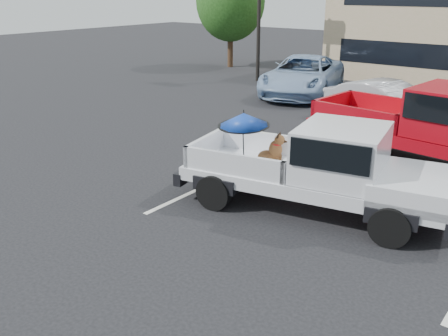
{
  "coord_description": "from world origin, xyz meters",
  "views": [
    {
      "loc": [
        4.1,
        -6.97,
        4.46
      ],
      "look_at": [
        -1.23,
        -0.08,
        1.3
      ],
      "focal_mm": 40.0,
      "sensor_mm": 36.0,
      "label": 1
    }
  ],
  "objects_px": {
    "red_pickup": "(445,125)",
    "blue_suv": "(303,75)",
    "silver_pickup": "(328,165)",
    "silver_sedan": "(387,105)",
    "tree_left": "(230,1)"
  },
  "relations": [
    {
      "from": "red_pickup",
      "to": "blue_suv",
      "type": "xyz_separation_m",
      "value": [
        -7.58,
        6.21,
        -0.33
      ]
    },
    {
      "from": "silver_pickup",
      "to": "silver_sedan",
      "type": "bearing_deg",
      "value": 90.61
    },
    {
      "from": "tree_left",
      "to": "silver_sedan",
      "type": "relative_size",
      "value": 1.32
    },
    {
      "from": "tree_left",
      "to": "silver_sedan",
      "type": "height_order",
      "value": "tree_left"
    },
    {
      "from": "tree_left",
      "to": "blue_suv",
      "type": "relative_size",
      "value": 1.01
    },
    {
      "from": "tree_left",
      "to": "red_pickup",
      "type": "xyz_separation_m",
      "value": [
        15.01,
        -10.76,
        -2.57
      ]
    },
    {
      "from": "red_pickup",
      "to": "silver_sedan",
      "type": "xyz_separation_m",
      "value": [
        -2.63,
        3.15,
        -0.41
      ]
    },
    {
      "from": "red_pickup",
      "to": "blue_suv",
      "type": "bearing_deg",
      "value": 146.76
    },
    {
      "from": "red_pickup",
      "to": "silver_pickup",
      "type": "bearing_deg",
      "value": -98.1
    },
    {
      "from": "tree_left",
      "to": "silver_pickup",
      "type": "bearing_deg",
      "value": -47.29
    },
    {
      "from": "red_pickup",
      "to": "tree_left",
      "type": "bearing_deg",
      "value": 150.45
    },
    {
      "from": "tree_left",
      "to": "red_pickup",
      "type": "distance_m",
      "value": 18.64
    },
    {
      "from": "red_pickup",
      "to": "blue_suv",
      "type": "height_order",
      "value": "red_pickup"
    },
    {
      "from": "silver_pickup",
      "to": "tree_left",
      "type": "bearing_deg",
      "value": 121.65
    },
    {
      "from": "tree_left",
      "to": "blue_suv",
      "type": "bearing_deg",
      "value": -31.48
    }
  ]
}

